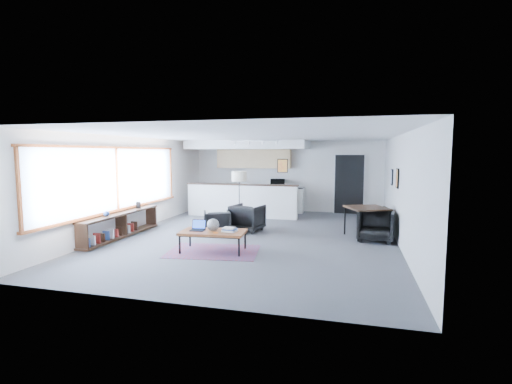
% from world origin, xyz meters
% --- Properties ---
extents(room, '(7.02, 9.02, 2.62)m').
position_xyz_m(room, '(0.00, 0.00, 1.30)').
color(room, '#4B4B4E').
rests_on(room, ground).
extents(window, '(0.10, 5.95, 1.66)m').
position_xyz_m(window, '(-3.46, -0.90, 1.46)').
color(window, '#8CBFFF').
rests_on(window, room).
extents(console, '(0.35, 3.00, 0.80)m').
position_xyz_m(console, '(-3.30, -1.05, 0.33)').
color(console, black).
rests_on(console, floor).
extents(kitchenette, '(4.20, 1.96, 2.60)m').
position_xyz_m(kitchenette, '(-1.20, 3.71, 1.38)').
color(kitchenette, white).
rests_on(kitchenette, floor).
extents(doorway, '(1.10, 0.12, 2.15)m').
position_xyz_m(doorway, '(2.30, 4.42, 1.07)').
color(doorway, black).
rests_on(doorway, room).
extents(track_light, '(1.60, 0.07, 0.15)m').
position_xyz_m(track_light, '(-0.59, 2.20, 2.53)').
color(track_light, silver).
rests_on(track_light, room).
extents(wall_art_lower, '(0.03, 0.38, 0.48)m').
position_xyz_m(wall_art_lower, '(3.47, 0.40, 1.55)').
color(wall_art_lower, black).
rests_on(wall_art_lower, room).
extents(wall_art_upper, '(0.03, 0.34, 0.44)m').
position_xyz_m(wall_art_upper, '(3.47, 1.70, 1.50)').
color(wall_art_upper, black).
rests_on(wall_art_upper, room).
extents(kilim_rug, '(2.12, 1.59, 0.01)m').
position_xyz_m(kilim_rug, '(-0.52, -1.69, 0.01)').
color(kilim_rug, '#60324B').
rests_on(kilim_rug, floor).
extents(coffee_table, '(1.47, 0.88, 0.46)m').
position_xyz_m(coffee_table, '(-0.52, -1.69, 0.43)').
color(coffee_table, brown).
rests_on(coffee_table, floor).
extents(laptop, '(0.33, 0.28, 0.22)m').
position_xyz_m(laptop, '(-0.87, -1.69, 0.53)').
color(laptop, black).
rests_on(laptop, coffee_table).
extents(ceramic_pot, '(0.27, 0.27, 0.27)m').
position_xyz_m(ceramic_pot, '(-0.52, -1.69, 0.60)').
color(ceramic_pot, gray).
rests_on(ceramic_pot, coffee_table).
extents(book_stack, '(0.32, 0.27, 0.09)m').
position_xyz_m(book_stack, '(-0.15, -1.66, 0.50)').
color(book_stack, silver).
rests_on(book_stack, coffee_table).
extents(coaster, '(0.11, 0.11, 0.01)m').
position_xyz_m(coaster, '(-0.39, -1.87, 0.46)').
color(coaster, '#E5590C').
rests_on(coaster, coffee_table).
extents(armchair_left, '(0.88, 0.86, 0.69)m').
position_xyz_m(armchair_left, '(-1.07, 0.01, 0.35)').
color(armchair_left, black).
rests_on(armchair_left, floor).
extents(armchair_right, '(0.92, 0.88, 0.82)m').
position_xyz_m(armchair_right, '(-0.39, 0.58, 0.41)').
color(armchair_right, black).
rests_on(armchair_right, floor).
extents(floor_lamp, '(0.54, 0.54, 1.60)m').
position_xyz_m(floor_lamp, '(-0.95, 1.65, 1.39)').
color(floor_lamp, black).
rests_on(floor_lamp, floor).
extents(dining_table, '(1.23, 1.23, 0.79)m').
position_xyz_m(dining_table, '(2.79, 0.62, 0.72)').
color(dining_table, black).
rests_on(dining_table, floor).
extents(dining_chair_near, '(0.79, 0.75, 0.73)m').
position_xyz_m(dining_chair_near, '(3.00, 0.25, 0.36)').
color(dining_chair_near, black).
rests_on(dining_chair_near, floor).
extents(dining_chair_far, '(0.74, 0.71, 0.67)m').
position_xyz_m(dining_chair_far, '(3.00, 1.26, 0.33)').
color(dining_chair_far, black).
rests_on(dining_chair_far, floor).
extents(microwave, '(0.56, 0.36, 0.35)m').
position_xyz_m(microwave, '(-0.25, 4.15, 1.11)').
color(microwave, black).
rests_on(microwave, kitchenette).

